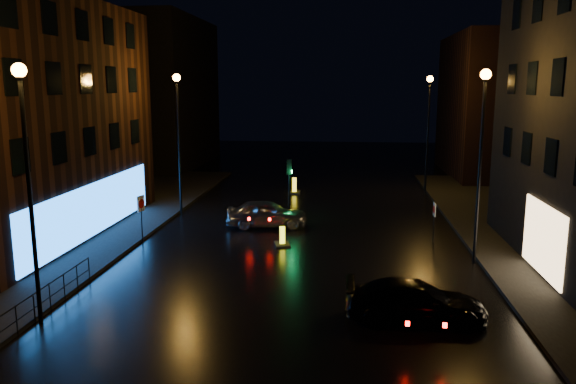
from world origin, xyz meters
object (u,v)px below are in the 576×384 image
at_px(traffic_signal, 289,208).
at_px(silver_hatchback, 267,214).
at_px(road_sign_left, 141,208).
at_px(bollard_near, 282,241).
at_px(dark_sedan, 416,301).
at_px(bollard_far, 294,190).
at_px(road_sign_right, 434,213).

bearing_deg(traffic_signal, silver_hatchback, -111.35).
relative_size(traffic_signal, road_sign_left, 1.45).
height_order(traffic_signal, road_sign_left, traffic_signal).
bearing_deg(traffic_signal, bollard_near, -87.37).
relative_size(dark_sedan, bollard_near, 3.86).
bearing_deg(traffic_signal, road_sign_left, -136.57).
relative_size(dark_sedan, road_sign_left, 1.95).
bearing_deg(road_sign_left, bollard_far, 78.18).
xyz_separation_m(traffic_signal, road_sign_left, (-6.70, -6.34, 1.28)).
bearing_deg(traffic_signal, bollard_far, 93.01).
bearing_deg(road_sign_left, traffic_signal, 56.12).
distance_m(traffic_signal, bollard_far, 7.50).
bearing_deg(bollard_near, silver_hatchback, 96.25).
xyz_separation_m(dark_sedan, road_sign_right, (2.01, 9.73, 0.84)).
bearing_deg(road_sign_left, bollard_near, 14.87).
height_order(bollard_far, road_sign_right, road_sign_right).
bearing_deg(bollard_near, traffic_signal, 79.03).
relative_size(silver_hatchback, dark_sedan, 0.95).
xyz_separation_m(dark_sedan, road_sign_left, (-12.39, 8.20, 1.11)).
height_order(dark_sedan, bollard_far, dark_sedan).
relative_size(bollard_near, road_sign_left, 0.50).
height_order(road_sign_left, road_sign_right, road_sign_left).
relative_size(traffic_signal, silver_hatchback, 0.78).
bearing_deg(silver_hatchback, traffic_signal, -28.13).
distance_m(dark_sedan, bollard_near, 10.06).
xyz_separation_m(silver_hatchback, road_sign_left, (-5.70, -3.80, 1.03)).
bearing_deg(bollard_far, road_sign_right, -59.08).
distance_m(road_sign_left, road_sign_right, 14.48).
relative_size(traffic_signal, road_sign_right, 1.71).
relative_size(traffic_signal, bollard_far, 2.59).
distance_m(traffic_signal, road_sign_right, 9.13).
distance_m(traffic_signal, dark_sedan, 15.62).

